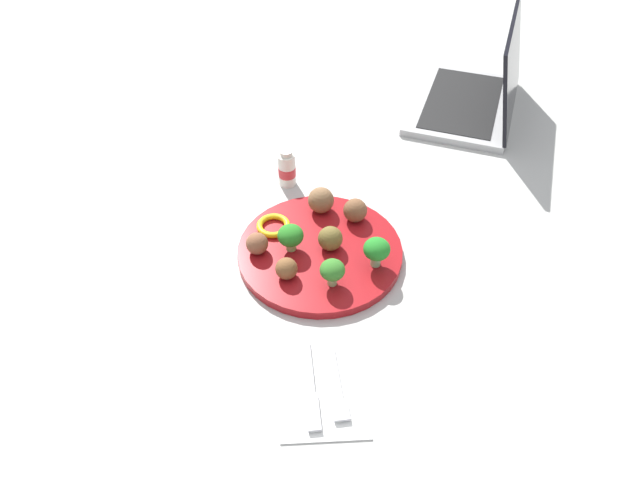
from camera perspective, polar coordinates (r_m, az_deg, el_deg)
name	(u,v)px	position (r m, az deg, el deg)	size (l,w,h in m)	color
ground_plane	(320,255)	(0.98, 0.00, -1.51)	(4.00, 4.00, 0.00)	#B2B2AD
plate	(320,252)	(0.98, 0.00, -1.18)	(0.28, 0.28, 0.02)	maroon
broccoli_floret_far_rim	(377,250)	(0.93, 5.66, -0.98)	(0.04, 0.04, 0.05)	#8EC184
broccoli_floret_center	(291,236)	(0.95, -2.95, 0.40)	(0.04, 0.04, 0.05)	#9FC06B
broccoli_floret_near_rim	(332,271)	(0.90, 1.24, -3.06)	(0.04, 0.04, 0.05)	#A3C67A
meatball_mid_right	(257,244)	(0.96, -6.28, -0.35)	(0.04, 0.04, 0.04)	brown
meatball_near_rim	(355,210)	(1.01, 3.52, 2.96)	(0.04, 0.04, 0.04)	brown
meatball_mid_left	(286,269)	(0.92, -3.35, -2.85)	(0.04, 0.04, 0.04)	brown
meatball_back_right	(331,240)	(0.96, 1.08, -0.01)	(0.04, 0.04, 0.04)	brown
meatball_far_rim	(321,200)	(1.03, 0.09, 3.99)	(0.05, 0.05, 0.05)	brown
pepper_ring_front_left	(273,226)	(1.01, -4.66, 1.43)	(0.06, 0.06, 0.01)	yellow
napkin	(323,384)	(0.82, 0.28, -14.12)	(0.17, 0.12, 0.01)	white
fork	(337,386)	(0.82, 1.66, -14.33)	(0.12, 0.02, 0.01)	silver
knife	(310,387)	(0.81, -0.97, -14.41)	(0.15, 0.02, 0.01)	silver
yogurt_bottle	(287,169)	(1.11, -3.30, 7.05)	(0.03, 0.03, 0.08)	white
laptop	(476,94)	(1.38, 15.24, 13.81)	(0.39, 0.35, 0.21)	#B3B3B3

